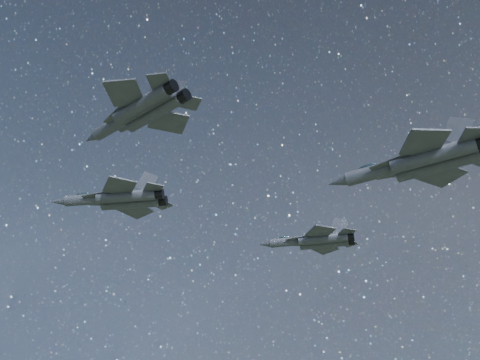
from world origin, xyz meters
The scene contains 4 objects.
jet_lead centered at (-17.99, -1.36, 156.16)m, with size 18.05×11.81×4.66m.
jet_left centered at (4.11, 18.12, 151.46)m, with size 15.14×10.08×3.84m.
jet_right centered at (0.06, -16.93, 154.48)m, with size 16.81×11.76×4.24m.
jet_slot centered at (24.02, 5.47, 151.61)m, with size 20.05×14.18×5.08m.
Camera 1 is at (36.03, -52.34, 115.80)m, focal length 42.00 mm.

